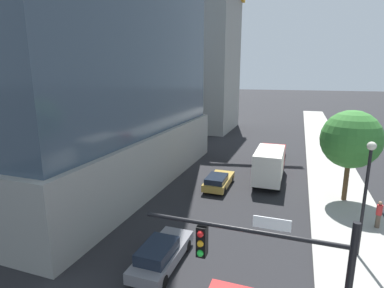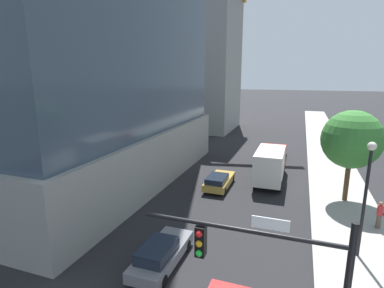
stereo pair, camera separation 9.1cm
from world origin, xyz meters
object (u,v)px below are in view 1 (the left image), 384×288
object	(u,v)px
construction_building	(194,49)
street_tree	(351,139)
car_gold	(218,181)
car_gray	(161,254)
box_truck	(270,163)
pedestrian_red_shirt	(379,214)
car_green	(276,152)
street_lamp	(367,184)
traffic_light_pole	(272,267)

from	to	relation	value
construction_building	street_tree	world-z (taller)	construction_building
car_gold	car_gray	xyz separation A→B (m)	(0.00, -11.62, 0.02)
box_truck	construction_building	bearing A→B (deg)	122.50
pedestrian_red_shirt	car_green	bearing A→B (deg)	115.15
street_lamp	car_gold	distance (m)	12.64
car_green	traffic_light_pole	bearing A→B (deg)	-86.50
car_green	street_lamp	bearing A→B (deg)	-73.79
traffic_light_pole	street_tree	distance (m)	16.72
car_green	pedestrian_red_shirt	size ratio (longest dim) A/B	2.28
street_lamp	street_tree	distance (m)	7.95
construction_building	street_lamp	world-z (taller)	construction_building
box_truck	pedestrian_red_shirt	world-z (taller)	box_truck
pedestrian_red_shirt	car_gold	bearing A→B (deg)	162.10
construction_building	traffic_light_pole	world-z (taller)	construction_building
car_gold	car_gray	size ratio (longest dim) A/B	0.97
car_gray	pedestrian_red_shirt	xyz separation A→B (m)	(11.32, 7.97, 0.36)
street_lamp	car_green	distance (m)	20.51
traffic_light_pole	street_tree	bearing A→B (deg)	75.31
traffic_light_pole	street_lamp	world-z (taller)	street_lamp
street_tree	car_gray	size ratio (longest dim) A/B	1.48
car_gray	car_gold	bearing A→B (deg)	90.00
car_gold	pedestrian_red_shirt	xyz separation A→B (m)	(11.32, -3.65, 0.38)
car_gold	street_tree	bearing A→B (deg)	2.86
box_truck	pedestrian_red_shirt	bearing A→B (deg)	-43.22
construction_building	pedestrian_red_shirt	world-z (taller)	construction_building
construction_building	street_lamp	size ratio (longest dim) A/B	5.30
street_tree	construction_building	bearing A→B (deg)	128.25
car_gray	pedestrian_red_shirt	size ratio (longest dim) A/B	2.66
construction_building	box_truck	world-z (taller)	construction_building
traffic_light_pole	car_gold	size ratio (longest dim) A/B	1.40
construction_building	car_green	xyz separation A→B (m)	(15.82, -16.09, -13.28)
street_tree	car_green	distance (m)	13.60
street_lamp	pedestrian_red_shirt	bearing A→B (deg)	65.66
car_gray	box_truck	bearing A→B (deg)	75.03
street_lamp	car_green	bearing A→B (deg)	106.21
traffic_light_pole	car_gray	size ratio (longest dim) A/B	1.36
car_green	car_gold	xyz separation A→B (m)	(-3.97, -11.99, -0.04)
car_gold	construction_building	bearing A→B (deg)	112.88
car_gray	pedestrian_red_shirt	world-z (taller)	pedestrian_red_shirt
construction_building	pedestrian_red_shirt	xyz separation A→B (m)	(23.16, -31.73, -12.94)
construction_building	car_green	bearing A→B (deg)	-45.48
street_lamp	car_green	xyz separation A→B (m)	(-5.64, 19.41, -3.48)
street_lamp	pedestrian_red_shirt	xyz separation A→B (m)	(1.70, 3.76, -3.14)
street_tree	pedestrian_red_shirt	distance (m)	5.85
construction_building	car_green	world-z (taller)	construction_building
construction_building	box_truck	bearing A→B (deg)	-57.50
street_lamp	street_tree	xyz separation A→B (m)	(0.28, 7.91, 0.73)
street_lamp	pedestrian_red_shirt	distance (m)	5.19
box_truck	pedestrian_red_shirt	distance (m)	10.10
traffic_light_pole	pedestrian_red_shirt	distance (m)	13.57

